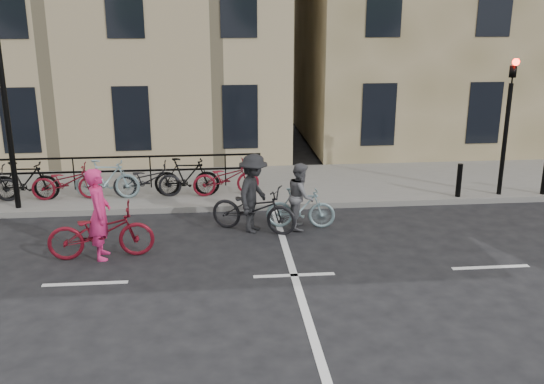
{
  "coord_description": "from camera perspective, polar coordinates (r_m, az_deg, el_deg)",
  "views": [
    {
      "loc": [
        -1.46,
        -10.76,
        5.02
      ],
      "look_at": [
        -0.24,
        2.03,
        1.1
      ],
      "focal_mm": 40.0,
      "sensor_mm": 36.0,
      "label": 1
    }
  ],
  "objects": [
    {
      "name": "traffic_light",
      "position": [
        17.13,
        21.36,
        7.19
      ],
      "size": [
        0.18,
        0.3,
        3.9
      ],
      "color": "black",
      "rests_on": "sidewalk"
    },
    {
      "name": "cyclist_dark",
      "position": [
        14.0,
        -1.75,
        -0.9
      ],
      "size": [
        2.19,
        1.54,
        1.85
      ],
      "rotation": [
        0.0,
        0.0,
        1.13
      ],
      "color": "black",
      "rests_on": "ground"
    },
    {
      "name": "cyclist_grey",
      "position": [
        14.27,
        2.72,
        -0.95
      ],
      "size": [
        1.68,
        0.85,
        1.58
      ],
      "rotation": [
        0.0,
        0.0,
        1.41
      ],
      "color": "#7D9CA4",
      "rests_on": "ground"
    },
    {
      "name": "parked_bikes",
      "position": [
        16.65,
        -15.24,
        1.11
      ],
      "size": [
        8.3,
        1.23,
        1.05
      ],
      "color": "black",
      "rests_on": "sidewalk"
    },
    {
      "name": "cyclist_pink",
      "position": [
        13.03,
        -15.83,
        -3.22
      ],
      "size": [
        2.22,
        0.94,
        1.93
      ],
      "rotation": [
        0.0,
        0.0,
        1.66
      ],
      "color": "maroon",
      "rests_on": "ground"
    },
    {
      "name": "sidewalk",
      "position": [
        17.66,
        -13.49,
        0.22
      ],
      "size": [
        46.0,
        4.0,
        0.15
      ],
      "primitive_type": "cube",
      "color": "slate",
      "rests_on": "ground"
    },
    {
      "name": "bollard_east",
      "position": [
        16.93,
        17.19,
        1.06
      ],
      "size": [
        0.14,
        0.14,
        0.9
      ],
      "primitive_type": "cylinder",
      "color": "black",
      "rests_on": "sidewalk"
    },
    {
      "name": "lamp_post",
      "position": [
        16.05,
        -24.11,
        10.04
      ],
      "size": [
        0.36,
        0.36,
        5.28
      ],
      "color": "black",
      "rests_on": "sidewalk"
    },
    {
      "name": "building_west",
      "position": [
        24.93,
        -24.03,
        15.87
      ],
      "size": [
        20.0,
        10.0,
        10.0
      ],
      "primitive_type": "cube",
      "color": "tan",
      "rests_on": "sidewalk"
    },
    {
      "name": "ground",
      "position": [
        11.97,
        2.09,
        -7.85
      ],
      "size": [
        120.0,
        120.0,
        0.0
      ],
      "primitive_type": "plane",
      "color": "black",
      "rests_on": "ground"
    }
  ]
}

